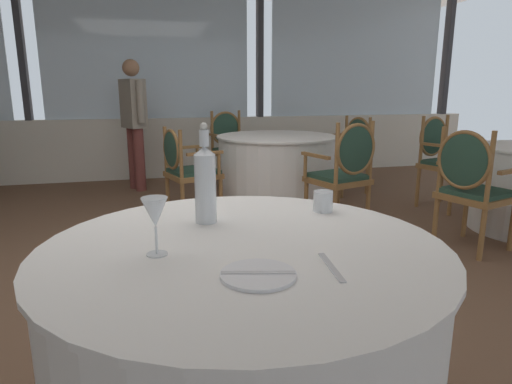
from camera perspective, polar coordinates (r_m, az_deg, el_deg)
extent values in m
plane|color=brown|center=(2.98, -10.54, -11.72)|extent=(13.07, 13.07, 0.00)
cube|color=silver|center=(6.47, -13.19, 5.55)|extent=(10.05, 0.12, 0.85)
cube|color=silver|center=(6.46, -13.84, 17.33)|extent=(2.77, 0.02, 1.81)
cube|color=#333338|center=(6.60, -28.21, 16.11)|extent=(0.08, 0.14, 1.81)
cube|color=silver|center=(7.26, 13.11, 16.87)|extent=(2.77, 0.02, 1.81)
cube|color=#333338|center=(6.67, 0.49, 17.56)|extent=(0.08, 0.14, 1.81)
cube|color=#333338|center=(8.08, 23.53, 15.74)|extent=(0.08, 0.14, 1.81)
cylinder|color=white|center=(1.44, -1.62, -7.13)|extent=(1.32, 1.32, 0.02)
cylinder|color=white|center=(1.61, -1.53, -19.90)|extent=(1.28, 1.28, 0.74)
cylinder|color=white|center=(1.19, 0.29, -10.69)|extent=(0.21, 0.21, 0.01)
cube|color=silver|center=(1.19, 0.29, -10.46)|extent=(0.20, 0.07, 0.00)
cube|color=silver|center=(1.27, 9.76, -9.57)|extent=(0.04, 0.21, 0.00)
cylinder|color=white|center=(1.64, -6.59, 0.41)|extent=(0.08, 0.08, 0.26)
cone|color=white|center=(1.61, -6.73, 5.38)|extent=(0.08, 0.08, 0.03)
cylinder|color=white|center=(1.61, -6.77, 6.97)|extent=(0.04, 0.04, 0.06)
sphere|color=silver|center=(1.60, -6.81, 8.46)|extent=(0.03, 0.03, 0.03)
cylinder|color=white|center=(1.37, -12.73, -7.87)|extent=(0.06, 0.06, 0.00)
cylinder|color=white|center=(1.36, -12.82, -6.13)|extent=(0.01, 0.01, 0.08)
cone|color=white|center=(1.33, -13.01, -2.59)|extent=(0.08, 0.08, 0.09)
cylinder|color=white|center=(1.81, 8.70, -1.19)|extent=(0.08, 0.08, 0.08)
cylinder|color=white|center=(4.81, 2.73, 7.22)|extent=(1.31, 1.31, 0.02)
cylinder|color=white|center=(4.87, 2.68, 2.78)|extent=(1.27, 1.27, 0.74)
cube|color=olive|center=(5.69, -2.95, 5.04)|extent=(0.57, 0.57, 0.05)
cube|color=#284738|center=(5.69, -2.96, 5.47)|extent=(0.53, 0.53, 0.04)
cylinder|color=olive|center=(5.66, -0.17, 2.61)|extent=(0.04, 0.04, 0.42)
cylinder|color=olive|center=(5.47, -3.76, 2.21)|extent=(0.04, 0.04, 0.42)
cylinder|color=olive|center=(6.00, -2.16, 3.21)|extent=(0.04, 0.04, 0.42)
cylinder|color=olive|center=(5.82, -5.60, 2.84)|extent=(0.04, 0.04, 0.42)
cylinder|color=olive|center=(5.93, -2.20, 8.10)|extent=(0.04, 0.04, 0.51)
cylinder|color=olive|center=(5.75, -5.72, 7.89)|extent=(0.04, 0.04, 0.51)
ellipsoid|color=#284738|center=(5.85, -4.00, 8.26)|extent=(0.39, 0.16, 0.43)
torus|color=olive|center=(5.85, -4.00, 8.26)|extent=(0.43, 0.16, 0.44)
cube|color=olive|center=(5.77, -0.68, 7.62)|extent=(0.14, 0.36, 0.03)
cylinder|color=olive|center=(5.66, 0.05, 6.39)|extent=(0.03, 0.03, 0.22)
cube|color=olive|center=(5.53, -5.17, 7.33)|extent=(0.14, 0.36, 0.03)
cylinder|color=olive|center=(5.42, -4.48, 6.05)|extent=(0.03, 0.03, 0.22)
cube|color=olive|center=(4.38, -8.16, 2.21)|extent=(0.57, 0.57, 0.05)
cube|color=#284738|center=(4.38, -8.18, 2.76)|extent=(0.53, 0.53, 0.04)
cylinder|color=olive|center=(4.69, -6.81, 0.17)|extent=(0.04, 0.04, 0.40)
cylinder|color=olive|center=(4.34, -4.59, -0.84)|extent=(0.04, 0.04, 0.40)
cylinder|color=olive|center=(4.54, -11.39, -0.42)|extent=(0.04, 0.04, 0.40)
cylinder|color=olive|center=(4.18, -9.48, -1.52)|extent=(0.04, 0.04, 0.40)
cylinder|color=olive|center=(4.46, -11.66, 5.47)|extent=(0.04, 0.04, 0.45)
cylinder|color=olive|center=(4.09, -9.73, 4.87)|extent=(0.04, 0.04, 0.45)
ellipsoid|color=#284738|center=(4.26, -10.94, 5.47)|extent=(0.16, 0.39, 0.37)
torus|color=olive|center=(4.26, -10.94, 5.47)|extent=(0.14, 0.38, 0.39)
cube|color=olive|center=(4.58, -9.28, 5.74)|extent=(0.36, 0.14, 0.03)
cylinder|color=olive|center=(4.65, -7.62, 4.54)|extent=(0.03, 0.03, 0.22)
cube|color=olive|center=(4.13, -6.63, 5.02)|extent=(0.36, 0.14, 0.03)
cylinder|color=olive|center=(4.20, -4.84, 3.69)|extent=(0.03, 0.03, 0.22)
cube|color=olive|center=(4.08, 10.53, 1.50)|extent=(0.57, 0.57, 0.05)
cube|color=#284738|center=(4.07, 10.56, 2.10)|extent=(0.53, 0.53, 0.04)
cylinder|color=olive|center=(4.16, 6.51, -1.40)|extent=(0.04, 0.04, 0.41)
cylinder|color=olive|center=(4.41, 10.62, -0.71)|extent=(0.04, 0.04, 0.41)
cylinder|color=olive|center=(3.86, 10.15, -2.67)|extent=(0.04, 0.04, 0.41)
cylinder|color=olive|center=(4.13, 14.32, -1.83)|extent=(0.04, 0.04, 0.41)
cylinder|color=olive|center=(3.76, 10.47, 4.91)|extent=(0.04, 0.04, 0.52)
cylinder|color=olive|center=(4.03, 14.73, 5.25)|extent=(0.04, 0.04, 0.52)
ellipsoid|color=#284738|center=(3.88, 12.85, 5.44)|extent=(0.39, 0.16, 0.44)
torus|color=olive|center=(3.88, 12.85, 5.44)|extent=(0.44, 0.16, 0.45)
cube|color=olive|center=(3.89, 7.74, 4.71)|extent=(0.14, 0.36, 0.03)
cylinder|color=olive|center=(4.02, 6.42, 3.42)|extent=(0.03, 0.03, 0.22)
cube|color=olive|center=(4.23, 13.03, 5.15)|extent=(0.14, 0.36, 0.03)
cylinder|color=olive|center=(4.34, 11.66, 3.96)|extent=(0.03, 0.03, 0.22)
cube|color=olive|center=(5.47, 11.39, 4.49)|extent=(0.57, 0.57, 0.05)
cube|color=#284738|center=(5.46, 11.41, 4.94)|extent=(0.53, 0.53, 0.04)
cylinder|color=olive|center=(5.23, 11.14, 1.50)|extent=(0.04, 0.04, 0.42)
cylinder|color=olive|center=(5.52, 8.35, 2.23)|extent=(0.04, 0.04, 0.42)
cylinder|color=olive|center=(5.50, 14.22, 1.92)|extent=(0.04, 0.04, 0.42)
cylinder|color=olive|center=(5.78, 11.40, 2.60)|extent=(0.04, 0.04, 0.42)
cylinder|color=olive|center=(5.43, 14.51, 6.98)|extent=(0.04, 0.04, 0.46)
cylinder|color=olive|center=(5.72, 11.63, 7.42)|extent=(0.04, 0.04, 0.46)
ellipsoid|color=#284738|center=(5.58, 13.16, 7.44)|extent=(0.16, 0.39, 0.38)
torus|color=olive|center=(5.58, 13.16, 7.44)|extent=(0.15, 0.39, 0.40)
cube|color=olive|center=(5.24, 13.21, 6.74)|extent=(0.36, 0.14, 0.03)
cylinder|color=olive|center=(5.16, 12.02, 5.47)|extent=(0.03, 0.03, 0.22)
cube|color=olive|center=(5.61, 9.61, 7.30)|extent=(0.36, 0.14, 0.03)
cylinder|color=olive|center=(5.53, 8.45, 6.11)|extent=(0.03, 0.03, 0.22)
cube|color=olive|center=(3.86, 26.70, -0.55)|extent=(0.57, 0.57, 0.05)
cube|color=#284738|center=(3.85, 26.76, 0.07)|extent=(0.53, 0.53, 0.04)
cylinder|color=olive|center=(4.18, 25.54, -2.64)|extent=(0.04, 0.04, 0.40)
cylinder|color=olive|center=(3.99, 30.32, -3.88)|extent=(0.04, 0.04, 0.40)
cylinder|color=olive|center=(3.86, 22.27, -3.56)|extent=(0.04, 0.04, 0.40)
cylinder|color=olive|center=(3.65, 27.30, -4.99)|extent=(0.04, 0.04, 0.40)
cylinder|color=olive|center=(3.76, 22.94, 3.88)|extent=(0.04, 0.04, 0.52)
cylinder|color=olive|center=(3.54, 28.16, 2.86)|extent=(0.04, 0.04, 0.52)
ellipsoid|color=#284738|center=(3.63, 25.38, 3.77)|extent=(0.16, 0.39, 0.43)
torus|color=olive|center=(3.63, 25.38, 3.77)|extent=(0.16, 0.44, 0.45)
cube|color=olive|center=(3.97, 24.18, 3.65)|extent=(0.36, 0.14, 0.03)
cylinder|color=olive|center=(4.10, 25.16, 2.27)|extent=(0.03, 0.03, 0.22)
cube|color=olive|center=(5.05, 23.67, 3.03)|extent=(0.57, 0.57, 0.05)
cube|color=#284738|center=(5.05, 23.72, 3.51)|extent=(0.53, 0.53, 0.04)
cylinder|color=olive|center=(5.15, 26.52, 0.22)|extent=(0.04, 0.04, 0.43)
cylinder|color=olive|center=(4.82, 23.97, -0.33)|extent=(0.04, 0.04, 0.43)
cylinder|color=olive|center=(5.37, 22.94, 1.04)|extent=(0.04, 0.04, 0.43)
cylinder|color=olive|center=(5.05, 20.28, 0.57)|extent=(0.04, 0.04, 0.43)
cylinder|color=olive|center=(5.30, 23.44, 6.48)|extent=(0.04, 0.04, 0.50)
cylinder|color=olive|center=(4.97, 20.75, 6.35)|extent=(0.04, 0.04, 0.50)
ellipsoid|color=#284738|center=(5.14, 22.02, 6.71)|extent=(0.39, 0.16, 0.42)
torus|color=olive|center=(5.14, 22.02, 6.71)|extent=(0.42, 0.16, 0.43)
cube|color=olive|center=(5.22, 25.69, 5.85)|extent=(0.14, 0.36, 0.03)
cylinder|color=olive|center=(5.16, 26.88, 4.42)|extent=(0.03, 0.03, 0.22)
cube|color=olive|center=(4.81, 22.41, 5.64)|extent=(0.14, 0.36, 0.03)
cylinder|color=olive|center=(4.74, 23.66, 4.09)|extent=(0.03, 0.03, 0.22)
cylinder|color=brown|center=(5.83, -15.62, 4.27)|extent=(0.13, 0.13, 0.78)
cylinder|color=brown|center=(5.67, -14.90, 4.07)|extent=(0.13, 0.13, 0.78)
cube|color=gray|center=(5.69, -15.69, 10.99)|extent=(0.33, 0.41, 0.59)
sphere|color=#9E7051|center=(5.69, -15.96, 15.26)|extent=(0.20, 0.20, 0.20)
cylinder|color=gray|center=(5.89, -16.57, 11.28)|extent=(0.09, 0.09, 0.50)
cylinder|color=gray|center=(5.49, -14.78, 11.29)|extent=(0.09, 0.09, 0.50)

